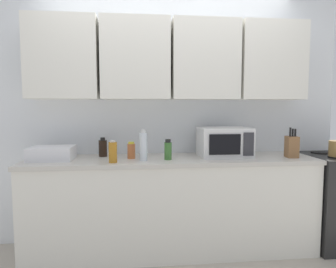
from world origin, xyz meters
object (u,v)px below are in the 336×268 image
(microwave, at_px, (224,142))
(bottle_soy_dark, at_px, (103,148))
(bottle_amber_vinegar, at_px, (113,152))
(bottle_green_oil, at_px, (168,150))
(knife_block, at_px, (292,146))
(dish_rack, at_px, (52,153))
(bottle_clear_tall, at_px, (143,146))
(bottle_spice_jar, at_px, (131,151))

(microwave, bearing_deg, bottle_soy_dark, 174.00)
(bottle_amber_vinegar, height_order, bottle_green_oil, bottle_amber_vinegar)
(knife_block, xyz_separation_m, bottle_amber_vinegar, (-1.66, -0.10, -0.01))
(dish_rack, relative_size, bottle_clear_tall, 1.37)
(microwave, height_order, bottle_amber_vinegar, microwave)
(dish_rack, xyz_separation_m, bottle_amber_vinegar, (0.56, -0.20, 0.03))
(bottle_soy_dark, xyz_separation_m, bottle_amber_vinegar, (0.12, -0.34, 0.01))
(dish_rack, bearing_deg, bottle_spice_jar, -0.43)
(bottle_amber_vinegar, bearing_deg, bottle_clear_tall, 14.37)
(microwave, height_order, bottle_spice_jar, microwave)
(microwave, bearing_deg, bottle_clear_tall, -169.42)
(bottle_amber_vinegar, bearing_deg, microwave, 11.55)
(microwave, relative_size, bottle_green_oil, 2.58)
(dish_rack, relative_size, bottle_amber_vinegar, 1.97)
(microwave, xyz_separation_m, knife_block, (0.62, -0.12, -0.04))
(knife_block, xyz_separation_m, bottle_green_oil, (-1.18, -0.00, -0.02))
(knife_block, bearing_deg, microwave, 169.50)
(bottle_soy_dark, relative_size, bottle_green_oil, 0.99)
(knife_block, distance_m, bottle_spice_jar, 1.51)
(microwave, bearing_deg, bottle_green_oil, -168.07)
(bottle_clear_tall, bearing_deg, microwave, 10.58)
(bottle_soy_dark, xyz_separation_m, bottle_clear_tall, (0.38, -0.27, 0.05))
(microwave, xyz_separation_m, bottle_soy_dark, (-1.16, 0.12, -0.06))
(bottle_clear_tall, height_order, bottle_amber_vinegar, bottle_clear_tall)
(dish_rack, height_order, bottle_soy_dark, bottle_soy_dark)
(knife_block, distance_m, bottle_amber_vinegar, 1.67)
(bottle_spice_jar, distance_m, bottle_soy_dark, 0.31)
(microwave, relative_size, knife_block, 1.69)
(bottle_spice_jar, distance_m, bottle_clear_tall, 0.17)
(bottle_clear_tall, bearing_deg, bottle_spice_jar, 131.47)
(bottle_soy_dark, bearing_deg, microwave, -6.00)
(microwave, relative_size, bottle_clear_tall, 1.73)
(microwave, relative_size, bottle_amber_vinegar, 2.49)
(bottle_soy_dark, height_order, bottle_green_oil, bottle_green_oil)
(bottle_spice_jar, bearing_deg, bottle_green_oil, -16.04)
(knife_block, height_order, bottle_soy_dark, knife_block)
(bottle_green_oil, bearing_deg, knife_block, 0.12)
(bottle_soy_dark, xyz_separation_m, bottle_green_oil, (0.61, -0.24, 0.00))
(bottle_amber_vinegar, bearing_deg, dish_rack, 160.65)
(microwave, distance_m, bottle_clear_tall, 0.79)
(bottle_soy_dark, relative_size, bottle_amber_vinegar, 0.96)
(bottle_clear_tall, bearing_deg, bottle_green_oil, 7.15)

